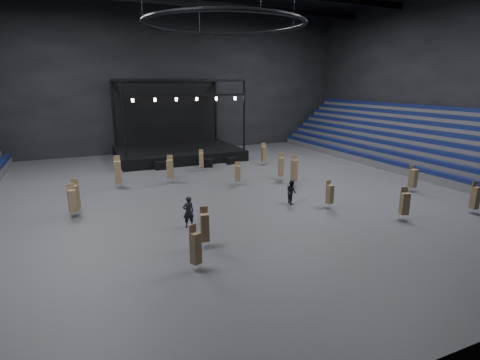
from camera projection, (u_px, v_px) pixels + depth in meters
name	position (u px, v px, depth m)	size (l,w,h in m)	color
floor	(226.00, 191.00, 31.19)	(50.00, 50.00, 0.00)	#424244
wall_back	(164.00, 81.00, 47.51)	(50.00, 0.20, 18.00)	black
wall_right	(449.00, 80.00, 38.68)	(0.20, 42.00, 18.00)	black
bleachers_right	(426.00, 151.00, 39.71)	(7.20, 40.00, 6.40)	#4F4E51
stage	(176.00, 145.00, 45.20)	(14.00, 10.00, 9.20)	black
truss_ring	(224.00, 24.00, 27.91)	(12.30, 12.30, 5.15)	black
flight_case_left	(161.00, 166.00, 38.84)	(1.26, 0.63, 0.84)	black
flight_case_mid	(206.00, 163.00, 39.96)	(1.34, 0.67, 0.89)	black
flight_case_right	(232.00, 161.00, 41.56)	(1.09, 0.55, 0.73)	black
chair_stack_0	(413.00, 178.00, 30.68)	(0.58, 0.58, 2.27)	silver
chair_stack_1	(170.00, 169.00, 33.45)	(0.70, 0.70, 2.53)	silver
chair_stack_2	(281.00, 166.00, 34.45)	(0.59, 0.59, 2.53)	silver
chair_stack_3	(294.00, 170.00, 32.69)	(0.64, 0.64, 2.73)	silver
chair_stack_4	(205.00, 227.00, 20.31)	(0.52, 0.52, 2.31)	silver
chair_stack_5	(118.00, 171.00, 31.82)	(0.60, 0.60, 2.81)	silver
chair_stack_6	(264.00, 154.00, 40.97)	(0.50, 0.50, 2.40)	silver
chair_stack_7	(201.00, 160.00, 38.19)	(0.57, 0.57, 2.18)	silver
chair_stack_8	(72.00, 200.00, 24.86)	(0.55, 0.55, 2.28)	silver
chair_stack_9	(330.00, 194.00, 26.80)	(0.49, 0.49, 2.02)	silver
chair_stack_10	(195.00, 247.00, 17.81)	(0.55, 0.55, 2.30)	silver
chair_stack_11	(405.00, 203.00, 24.42)	(0.61, 0.61, 2.20)	silver
chair_stack_12	(475.00, 197.00, 25.60)	(0.46, 0.46, 2.28)	silver
chair_stack_13	(238.00, 173.00, 32.81)	(0.56, 0.56, 2.07)	silver
chair_stack_14	(75.00, 197.00, 25.31)	(0.63, 0.63, 2.50)	silver
man_center	(188.00, 212.00, 23.25)	(0.73, 0.48, 1.99)	black
crew_member	(292.00, 192.00, 27.82)	(0.88, 0.68, 1.80)	black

